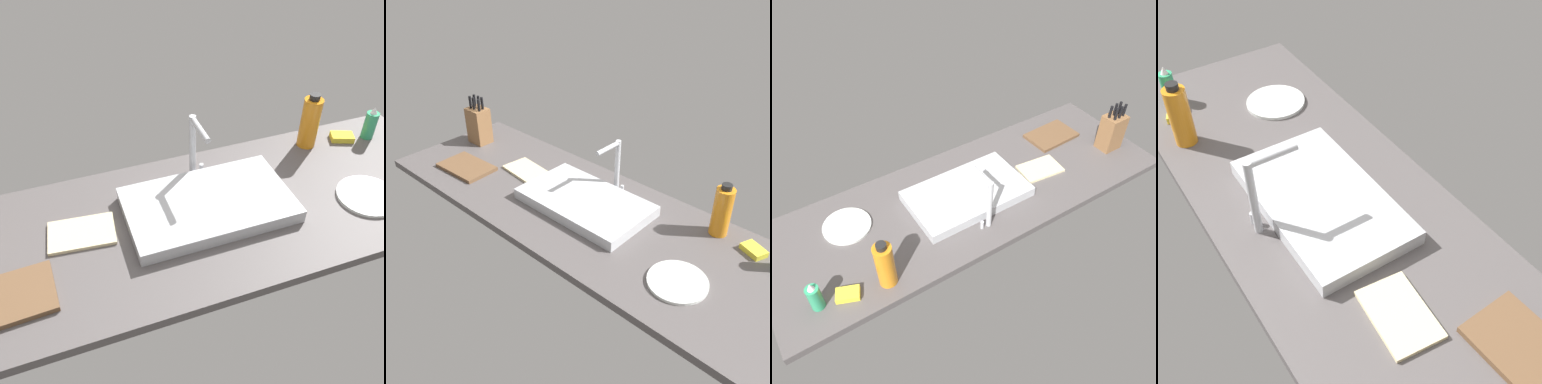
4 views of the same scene
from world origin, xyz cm
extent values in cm
cube|color=#514C4C|center=(0.00, 0.00, 1.75)|extent=(195.76, 67.95, 3.50)
cube|color=#B7BABF|center=(2.75, 1.65, 5.91)|extent=(55.84, 32.63, 4.82)
cylinder|color=#B7BABF|center=(4.29, 21.45, 16.17)|extent=(2.40, 2.40, 25.34)
cylinder|color=#B7BABF|center=(4.29, 14.37, 27.84)|extent=(2.00, 14.15, 2.00)
cylinder|color=#B7BABF|center=(7.79, 21.45, 5.50)|extent=(1.60, 1.60, 4.00)
cube|color=brown|center=(-83.12, 10.09, 13.28)|extent=(11.25, 9.24, 19.57)
cylinder|color=black|center=(-86.21, 8.54, 26.35)|extent=(1.42, 1.42, 6.57)
cylinder|color=black|center=(-86.49, 11.51, 26.35)|extent=(1.42, 1.42, 6.57)
cylinder|color=black|center=(-83.18, 8.49, 26.35)|extent=(1.42, 1.42, 6.57)
cylinder|color=black|center=(-83.27, 11.85, 26.35)|extent=(1.42, 1.42, 6.57)
cylinder|color=black|center=(-79.25, 8.86, 26.35)|extent=(1.42, 1.42, 6.57)
cylinder|color=black|center=(-80.19, 11.81, 26.35)|extent=(1.42, 1.42, 6.57)
cube|color=brown|center=(-63.47, -13.35, 4.40)|extent=(27.52, 18.98, 1.80)
cylinder|color=orange|center=(54.27, 24.14, 13.75)|extent=(7.39, 7.39, 20.49)
cylinder|color=black|center=(54.27, 24.14, 25.09)|extent=(4.07, 4.07, 2.20)
cylinder|color=silver|center=(57.82, -11.45, 4.10)|extent=(21.40, 21.40, 1.20)
cube|color=beige|center=(-39.61, 4.98, 4.10)|extent=(22.48, 16.12, 1.20)
cube|color=yellow|center=(70.14, 22.08, 4.70)|extent=(10.59, 8.94, 2.40)
camera|label=1|loc=(-39.23, -97.49, 106.41)|focal=40.79mm
camera|label=2|loc=(108.95, -117.54, 112.82)|focal=41.43mm
camera|label=3|loc=(77.71, 115.48, 138.78)|focal=37.63mm
camera|label=4|loc=(-90.54, 52.65, 112.59)|focal=47.99mm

